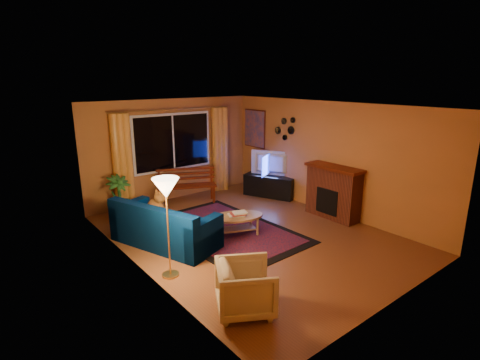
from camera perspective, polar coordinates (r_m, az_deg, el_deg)
floor at (r=7.47m, az=1.45°, el=-8.35°), size 4.50×6.00×0.02m
ceiling at (r=6.85m, az=1.59°, el=11.32°), size 4.50×6.00×0.02m
wall_back at (r=9.50m, az=-10.27°, el=4.56°), size 4.50×0.02×2.50m
wall_left at (r=5.91m, az=-15.52°, el=-2.36°), size 0.02×6.00×2.50m
wall_right at (r=8.65m, az=13.09°, el=3.34°), size 0.02×6.00×2.50m
window at (r=9.41m, az=-10.14°, el=5.70°), size 2.00×0.02×1.30m
curtain_rod at (r=9.27m, az=-10.24°, el=10.54°), size 3.20×0.03×0.03m
curtain_left at (r=8.86m, az=-17.51°, el=2.46°), size 0.36×0.36×2.24m
curtain_right at (r=10.12m, az=-3.14°, el=4.68°), size 0.36×0.36×2.24m
bench at (r=9.28m, az=-8.09°, el=-2.20°), size 1.47×0.97×0.43m
potted_plant at (r=8.51m, az=-18.00°, el=-2.57°), size 0.63×0.63×0.97m
sofa at (r=7.05m, az=-11.34°, el=-6.44°), size 1.49×2.20×0.82m
dog at (r=7.38m, az=-12.73°, el=-3.74°), size 0.43×0.49×0.44m
armchair at (r=5.07m, az=0.86°, el=-15.75°), size 0.95×0.97×0.75m
floor_lamp at (r=5.79m, az=-10.91°, el=-7.24°), size 0.28×0.28×1.59m
rug at (r=7.63m, az=-2.27°, el=-7.64°), size 2.14×3.29×0.02m
coffee_table at (r=7.38m, az=-0.57°, el=-6.89°), size 1.39×1.39×0.39m
tv_console at (r=9.72m, az=4.57°, el=-0.90°), size 0.92×1.39×0.55m
television at (r=9.58m, az=4.64°, el=2.49°), size 0.66×1.02×0.63m
fireplace at (r=8.42m, az=14.02°, el=-1.96°), size 0.40×1.20×1.10m
mirror_cluster at (r=9.37m, az=6.84°, el=7.95°), size 0.06×0.60×0.56m
painting at (r=10.23m, az=2.24°, el=7.82°), size 0.04×0.76×0.96m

